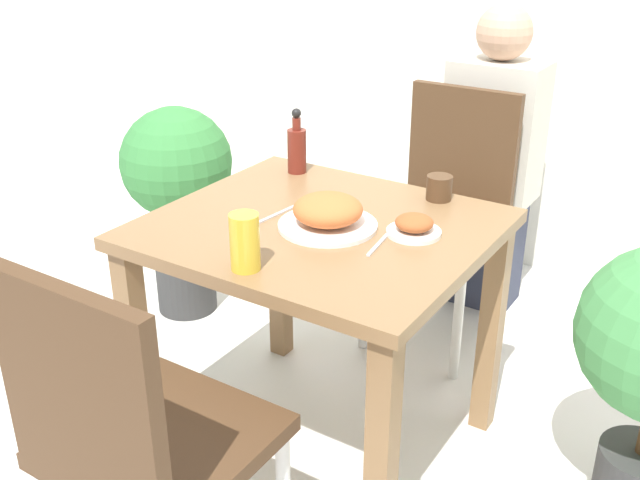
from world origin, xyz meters
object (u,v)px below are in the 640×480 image
drink_cup (439,188)px  chair_near (134,436)px  sauce_bottle (297,148)px  potted_plant_left (178,184)px  person_figure (491,164)px  food_plate (328,213)px  side_plate (414,226)px  chair_far (446,203)px  juice_glass (245,242)px

drink_cup → chair_near: bearing=-99.7°
sauce_bottle → potted_plant_left: (-0.61, 0.10, -0.27)m
potted_plant_left → person_figure: person_figure is taller
food_plate → side_plate: food_plate is taller
chair_far → potted_plant_left: 0.99m
chair_far → sauce_bottle: sauce_bottle is taller
potted_plant_left → person_figure: size_ratio=0.70×
side_plate → drink_cup: drink_cup is taller
side_plate → sauce_bottle: sauce_bottle is taller
chair_far → food_plate: chair_far is taller
drink_cup → sauce_bottle: (-0.47, -0.03, 0.04)m
food_plate → side_plate: 0.22m
drink_cup → person_figure: 0.81m
potted_plant_left → sauce_bottle: bearing=-8.9°
food_plate → person_figure: bearing=88.2°
chair_near → juice_glass: size_ratio=6.66×
food_plate → person_figure: 1.13m
sauce_bottle → drink_cup: bearing=3.1°
chair_near → chair_far: 1.50m
juice_glass → potted_plant_left: bearing=141.1°
chair_near → potted_plant_left: chair_near is taller
side_plate → sauce_bottle: size_ratio=0.69×
juice_glass → person_figure: person_figure is taller
drink_cup → potted_plant_left: 1.10m
drink_cup → sauce_bottle: bearing=-176.9°
side_plate → person_figure: (-0.17, 1.03, -0.16)m
side_plate → potted_plant_left: bearing=163.8°
juice_glass → chair_near: bearing=-87.9°
sauce_bottle → potted_plant_left: bearing=171.1°
drink_cup → side_plate: bearing=-79.3°
chair_near → sauce_bottle: bearing=-74.0°
chair_far → potted_plant_left: (-0.91, -0.39, 0.01)m
chair_near → potted_plant_left: 1.43m
chair_far → juice_glass: 1.13m
potted_plant_left → person_figure: 1.19m
food_plate → sauce_bottle: size_ratio=1.28×
food_plate → sauce_bottle: (-0.31, 0.31, 0.04)m
juice_glass → sauce_bottle: sauce_bottle is taller
chair_far → potted_plant_left: size_ratio=1.11×
chair_far → sauce_bottle: (-0.31, -0.48, 0.28)m
food_plate → potted_plant_left: bearing=156.0°
potted_plant_left → side_plate: bearing=-16.2°
drink_cup → juice_glass: (-0.19, -0.64, 0.03)m
chair_far → food_plate: 0.83m
side_plate → drink_cup: (-0.05, 0.26, 0.01)m
drink_cup → potted_plant_left: bearing=176.3°
chair_near → chair_far: bearing=-90.6°
food_plate → person_figure: person_figure is taller
chair_far → side_plate: (0.21, -0.72, 0.23)m
chair_near → chair_far: (0.01, 1.50, 0.00)m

